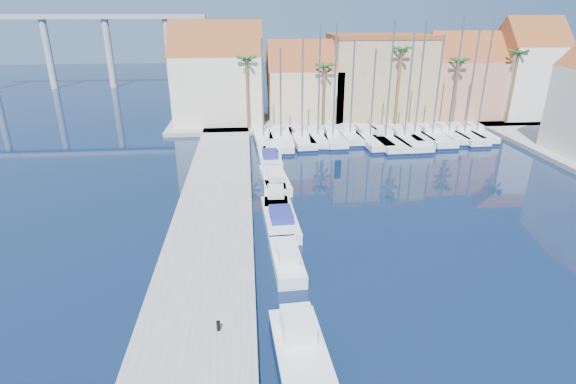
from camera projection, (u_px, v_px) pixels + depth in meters
The scene contains 36 objects.
ground at pixel (381, 343), 21.82m from camera, with size 260.00×260.00×0.00m, color black.
quay_west at pixel (212, 224), 33.44m from camera, with size 6.00×77.00×0.50m, color gray.
shore_north at pixel (356, 118), 66.90m from camera, with size 54.00×16.00×0.50m, color gray.
bollard at pixel (218, 326), 21.87m from camera, with size 0.20×0.20×0.51m, color black.
fishing_boat at pixel (302, 360), 19.70m from camera, with size 2.65×6.81×2.34m.
motorboat_west_0 at pixel (287, 260), 28.17m from camera, with size 2.02×5.56×1.40m.
motorboat_west_1 at pixel (280, 218), 33.83m from camera, with size 2.61×7.27×1.40m.
motorboat_west_2 at pixel (276, 196), 37.94m from camera, with size 2.14×6.01×1.40m.
motorboat_west_3 at pixel (275, 179), 41.64m from camera, with size 2.74×7.01×1.40m.
motorboat_west_4 at pixel (270, 157), 47.85m from camera, with size 2.38×6.89×1.40m.
motorboat_west_5 at pixel (271, 148), 51.29m from camera, with size 1.95×6.05×1.40m.
sailboat_0 at pixel (263, 138), 54.96m from camera, with size 2.56×8.21×12.18m.
sailboat_1 at pixel (281, 139), 54.76m from camera, with size 3.52×11.18×11.21m.
sailboat_2 at pixel (301, 138), 54.85m from camera, with size 2.95×9.11×12.13m.
sailboat_3 at pixel (318, 137), 55.19m from camera, with size 2.92×8.51×13.71m.
sailboat_4 at pixel (332, 137), 55.24m from camera, with size 2.48×8.68×13.76m.
sailboat_5 at pixel (349, 135), 56.35m from camera, with size 2.18×8.17×11.78m.
sailboat_6 at pixel (368, 137), 55.46m from camera, with size 3.70×11.36×11.04m.
sailboat_7 at pixel (383, 138), 54.97m from camera, with size 3.54×11.64×14.20m.
sailboat_8 at pixel (402, 137), 55.18m from camera, with size 3.99×11.64×12.74m.
sailboat_9 at pixel (413, 134), 56.51m from camera, with size 2.53×9.04×13.88m.
sailboat_10 at pixel (430, 135), 56.20m from camera, with size 3.00×10.22×12.51m.
sailboat_11 at pixel (447, 133), 57.02m from camera, with size 2.62×9.08×14.49m.
sailboat_12 at pixel (462, 134), 56.83m from camera, with size 2.80×9.82×13.03m.
sailboat_13 at pixel (475, 132), 57.45m from camera, with size 2.64×8.88×14.15m.
building_0 at pixel (218, 77), 61.95m from camera, with size 12.30×9.00×13.50m.
building_1 at pixel (304, 85), 63.41m from camera, with size 10.30×8.00×11.00m.
building_2 at pixel (379, 76), 64.90m from camera, with size 14.20×10.20×11.50m.
building_3 at pixel (461, 79), 65.13m from camera, with size 10.30×8.00×12.00m.
building_4 at pixel (526, 71), 64.54m from camera, with size 8.30×8.00×14.00m.
palm_0 at pixel (247, 62), 56.71m from camera, with size 2.60×2.60×10.15m.
palm_1 at pixel (324, 68), 57.90m from camera, with size 2.60×2.60×9.15m.
palm_2 at pixel (401, 53), 58.03m from camera, with size 2.60×2.60×11.15m.
palm_3 at pixel (459, 63), 59.23m from camera, with size 2.60×2.60×9.65m.
palm_4 at pixel (518, 55), 59.55m from camera, with size 2.60×2.60×10.65m.
viaduct at pixel (81, 37), 90.45m from camera, with size 48.00×2.20×14.45m.
Camera 1 is at (-6.08, -17.00, 15.00)m, focal length 28.00 mm.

